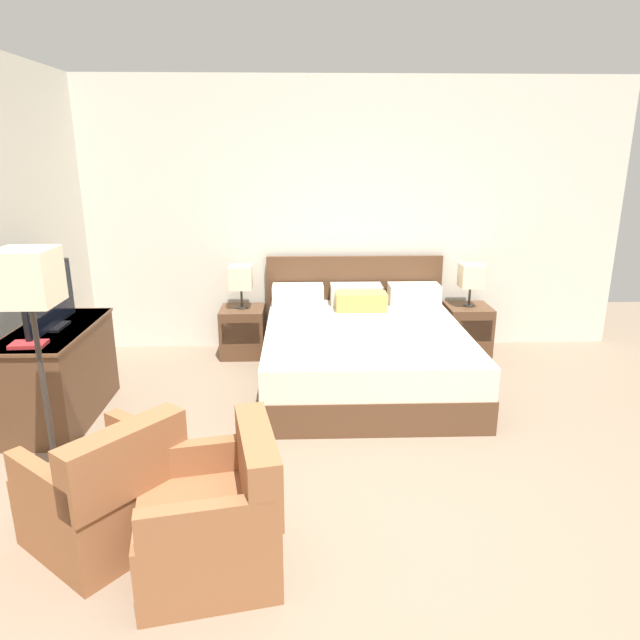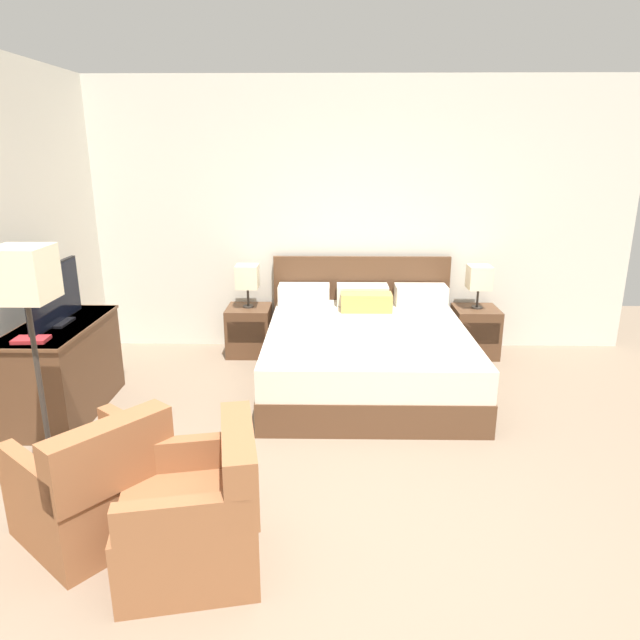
{
  "view_description": "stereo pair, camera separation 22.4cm",
  "coord_description": "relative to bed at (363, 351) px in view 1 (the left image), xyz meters",
  "views": [
    {
      "loc": [
        -0.29,
        -2.62,
        2.11
      ],
      "look_at": [
        -0.14,
        1.88,
        0.75
      ],
      "focal_mm": 32.0,
      "sensor_mm": 36.0,
      "label": 1
    },
    {
      "loc": [
        -0.06,
        -2.63,
        2.11
      ],
      "look_at": [
        -0.14,
        1.88,
        0.75
      ],
      "focal_mm": 32.0,
      "sensor_mm": 36.0,
      "label": 2
    }
  ],
  "objects": [
    {
      "name": "ground_plane",
      "position": [
        -0.29,
        -2.37,
        -0.3
      ],
      "size": [
        10.24,
        10.24,
        0.0
      ],
      "primitive_type": "plane",
      "color": "#84705B"
    },
    {
      "name": "armchair_by_window",
      "position": [
        -1.66,
        -2.24,
        -0.01
      ],
      "size": [
        0.96,
        0.96,
        0.76
      ],
      "color": "#935B38",
      "rests_on": "ground"
    },
    {
      "name": "table_lamp_right",
      "position": [
        1.19,
        0.76,
        0.53
      ],
      "size": [
        0.23,
        0.23,
        0.45
      ],
      "color": "#332D28",
      "rests_on": "nightstand_right"
    },
    {
      "name": "nightstand_right",
      "position": [
        1.19,
        0.76,
        -0.04
      ],
      "size": [
        0.45,
        0.45,
        0.51
      ],
      "color": "brown",
      "rests_on": "ground"
    },
    {
      "name": "dresser",
      "position": [
        -2.52,
        -0.69,
        0.09
      ],
      "size": [
        0.56,
        1.19,
        0.76
      ],
      "color": "brown",
      "rests_on": "ground"
    },
    {
      "name": "book_red_cover",
      "position": [
        -2.51,
        -1.11,
        0.48
      ],
      "size": [
        0.25,
        0.17,
        0.03
      ],
      "primitive_type": "cube",
      "rotation": [
        0.0,
        0.0,
        0.06
      ],
      "color": "#B7282D",
      "rests_on": "dresser"
    },
    {
      "name": "nightstand_left",
      "position": [
        -1.2,
        0.76,
        -0.04
      ],
      "size": [
        0.45,
        0.45,
        0.51
      ],
      "color": "brown",
      "rests_on": "ground"
    },
    {
      "name": "bed",
      "position": [
        0.0,
        0.0,
        0.0
      ],
      "size": [
        1.88,
        2.13,
        1.01
      ],
      "color": "brown",
      "rests_on": "ground"
    },
    {
      "name": "table_lamp_left",
      "position": [
        -1.2,
        0.76,
        0.53
      ],
      "size": [
        0.23,
        0.23,
        0.45
      ],
      "color": "#332D28",
      "rests_on": "nightstand_left"
    },
    {
      "name": "tv",
      "position": [
        -2.52,
        -0.67,
        0.69
      ],
      "size": [
        0.18,
        0.84,
        0.48
      ],
      "color": "black",
      "rests_on": "dresser"
    },
    {
      "name": "wall_back",
      "position": [
        -0.29,
        1.08,
        1.11
      ],
      "size": [
        6.27,
        0.06,
        2.82
      ],
      "primitive_type": "cube",
      "color": "silver",
      "rests_on": "ground"
    },
    {
      "name": "floor_lamp",
      "position": [
        -2.12,
        -1.8,
        1.01
      ],
      "size": [
        0.31,
        0.31,
        1.57
      ],
      "color": "#332D28",
      "rests_on": "ground"
    },
    {
      "name": "armchair_companion",
      "position": [
        -1.03,
        -2.48,
        -0.01
      ],
      "size": [
        0.81,
        0.8,
        0.76
      ],
      "color": "#935B38",
      "rests_on": "ground"
    }
  ]
}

